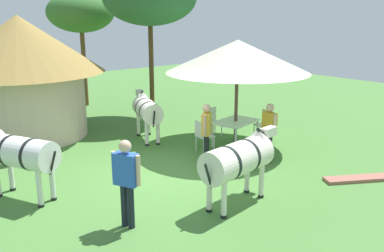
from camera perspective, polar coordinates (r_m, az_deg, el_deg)
The scene contains 16 objects.
ground_plane at distance 10.36m, azimuth -3.92°, elevation -6.55°, with size 36.00×36.00×0.00m, color #477836.
thatched_hut at distance 14.02m, azimuth -22.38°, elevation 7.38°, with size 5.10×5.10×3.81m.
shade_umbrella at distance 12.11m, azimuth 6.28°, elevation 9.51°, with size 4.17×4.17×3.12m.
patio_dining_table at distance 12.47m, azimuth 6.02°, elevation 0.34°, with size 1.50×1.18×0.74m.
patio_chair_near_hut at distance 11.79m, azimuth 1.49°, elevation -1.14°, with size 0.47×0.48×0.90m.
patio_chair_east_end at distance 11.63m, azimuth 9.74°, elevation -1.59°, with size 0.49×0.47×0.90m.
patio_chair_near_lawn at distance 13.30m, azimuth 9.96°, elevation 0.52°, with size 0.46×0.48×0.90m.
patio_chair_west_end at distance 13.43m, azimuth 2.78°, elevation 0.88°, with size 0.49×0.47×0.90m.
guest_beside_umbrella at distance 10.76m, azimuth 2.01°, elevation -0.32°, with size 0.48×0.42×1.60m.
guest_behind_table at distance 11.03m, azimuth 10.57°, elevation -0.18°, with size 0.32×0.55×1.60m.
standing_watcher at distance 7.59m, azimuth -9.03°, elevation -6.78°, with size 0.38×0.56×1.68m.
zebra_nearest_camera at distance 12.92m, azimuth -6.22°, elevation 2.20°, with size 1.12×2.08×1.49m.
zebra_by_umbrella at distance 9.40m, azimuth -22.63°, elevation -3.44°, with size 1.26×2.08×1.56m.
zebra_toward_hut at distance 8.49m, azimuth 6.45°, elevation -4.54°, with size 2.36×0.87×1.51m.
acacia_tree_right_background at distance 18.20m, azimuth -15.07°, elevation 14.80°, with size 2.74×2.74×4.72m.
brick_patio_kerb at distance 10.99m, azimuth 24.48°, elevation -6.42°, with size 2.80×0.36×0.08m, color #9A5D4D.
Camera 1 is at (-5.68, -7.78, 3.82)m, focal length 38.79 mm.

